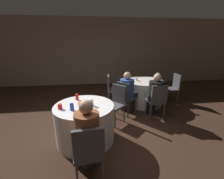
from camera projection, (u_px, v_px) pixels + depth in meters
ground_plane at (90, 140)px, 2.96m from camera, size 16.00×16.00×0.00m
wall_back at (90, 52)px, 6.40m from camera, size 16.00×0.06×2.80m
table_near at (85, 123)px, 2.86m from camera, size 1.11×1.11×0.73m
table_far at (143, 92)px, 4.59m from camera, size 1.14×1.14×0.73m
chair_near_northeast at (117, 100)px, 3.51m from camera, size 0.57×0.57×0.89m
chair_near_south at (89, 150)px, 1.91m from camera, size 0.44×0.44×0.89m
chair_far_west at (111, 87)px, 4.53m from camera, size 0.44×0.44×0.89m
chair_far_east at (174, 86)px, 4.67m from camera, size 0.41×0.41×0.89m
chair_far_south at (157, 99)px, 3.62m from camera, size 0.41×0.41×0.89m
chair_far_southwest at (125, 95)px, 3.83m from camera, size 0.57×0.57×0.89m
person_blue_shirt at (128, 92)px, 3.93m from camera, size 0.50×0.49×1.13m
person_floral_shirt at (88, 138)px, 2.04m from camera, size 0.34×0.50×1.19m
person_black_shirt at (155, 94)px, 3.75m from camera, size 0.37×0.53×1.13m
pizza_plate_near at (83, 103)px, 2.81m from camera, size 0.25×0.25×0.02m
soda_can_silver at (92, 102)px, 2.72m from camera, size 0.07×0.07×0.12m
soda_can_red at (77, 97)px, 2.99m from camera, size 0.07×0.07×0.12m
soda_can_blue at (72, 107)px, 2.54m from camera, size 0.07×0.07×0.12m
cup_near at (60, 107)px, 2.59m from camera, size 0.07×0.07×0.09m
bottle_far at (158, 77)px, 4.43m from camera, size 0.09×0.09×0.23m
cup_far at (136, 79)px, 4.45m from camera, size 0.07×0.07×0.11m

